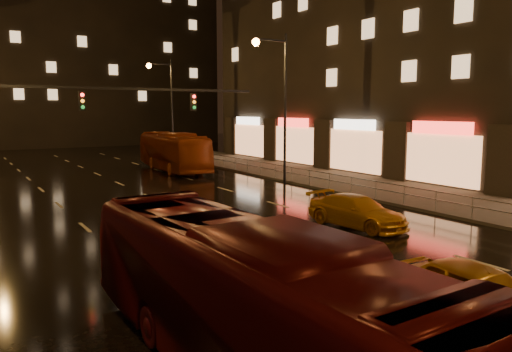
{
  "coord_description": "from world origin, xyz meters",
  "views": [
    {
      "loc": [
        -9.65,
        -5.73,
        5.01
      ],
      "look_at": [
        0.22,
        10.41,
        2.5
      ],
      "focal_mm": 35.0,
      "sensor_mm": 36.0,
      "label": 1
    }
  ],
  "objects_px": {
    "bus_curb": "(173,152)",
    "taxi_near": "(479,296)",
    "bus_red": "(248,300)",
    "taxi_far": "(357,211)"
  },
  "relations": [
    {
      "from": "bus_curb",
      "to": "taxi_far",
      "type": "bearing_deg",
      "value": -88.05
    },
    {
      "from": "bus_curb",
      "to": "taxi_near",
      "type": "relative_size",
      "value": 2.58
    },
    {
      "from": "bus_curb",
      "to": "bus_red",
      "type": "bearing_deg",
      "value": -105.45
    },
    {
      "from": "bus_curb",
      "to": "taxi_far",
      "type": "height_order",
      "value": "bus_curb"
    },
    {
      "from": "taxi_far",
      "to": "bus_red",
      "type": "bearing_deg",
      "value": -149.74
    },
    {
      "from": "bus_curb",
      "to": "taxi_far",
      "type": "xyz_separation_m",
      "value": [
        -0.92,
        -23.03,
        -0.91
      ]
    },
    {
      "from": "bus_red",
      "to": "taxi_far",
      "type": "height_order",
      "value": "bus_red"
    },
    {
      "from": "bus_red",
      "to": "bus_curb",
      "type": "distance_m",
      "value": 32.96
    },
    {
      "from": "bus_curb",
      "to": "taxi_near",
      "type": "distance_m",
      "value": 32.51
    },
    {
      "from": "bus_red",
      "to": "taxi_far",
      "type": "xyz_separation_m",
      "value": [
        10.18,
        8.0,
        -0.8
      ]
    }
  ]
}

